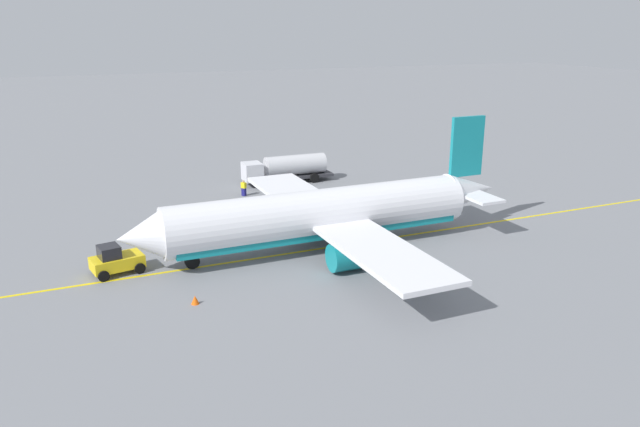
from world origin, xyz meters
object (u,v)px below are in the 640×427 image
(refueling_worker, at_px, (244,188))
(safety_cone_nose, at_px, (195,300))
(airplane, at_px, (325,215))
(pushback_tug, at_px, (115,260))
(fuel_tanker, at_px, (287,168))

(refueling_worker, distance_m, safety_cone_nose, 26.33)
(airplane, height_order, pushback_tug, airplane)
(pushback_tug, bearing_deg, safety_cone_nose, 119.65)
(airplane, distance_m, fuel_tanker, 22.05)
(airplane, xyz_separation_m, pushback_tug, (16.15, -1.16, -1.79))
(fuel_tanker, xyz_separation_m, refueling_worker, (6.18, 3.56, -0.90))
(fuel_tanker, distance_m, safety_cone_nose, 32.34)
(fuel_tanker, distance_m, pushback_tug, 29.08)
(pushback_tug, height_order, refueling_worker, pushback_tug)
(fuel_tanker, xyz_separation_m, pushback_tug, (20.73, 20.38, -0.72))
(fuel_tanker, distance_m, refueling_worker, 7.19)
(airplane, relative_size, fuel_tanker, 3.10)
(airplane, relative_size, safety_cone_nose, 55.20)
(airplane, xyz_separation_m, refueling_worker, (1.60, -17.98, -1.97))
(safety_cone_nose, bearing_deg, airplane, -152.49)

